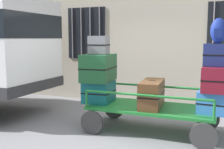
{
  "coord_description": "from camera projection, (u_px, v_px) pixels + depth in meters",
  "views": [
    {
      "loc": [
        2.05,
        -5.06,
        1.85
      ],
      "look_at": [
        -0.1,
        0.2,
        1.11
      ],
      "focal_mm": 44.49,
      "sensor_mm": 36.0,
      "label": 1
    }
  ],
  "objects": [
    {
      "name": "building_wall",
      "position": [
        147.0,
        15.0,
        7.63
      ],
      "size": [
        12.0,
        0.38,
        5.0
      ],
      "color": "#BCB29E",
      "rests_on": "ground"
    },
    {
      "name": "backpack",
      "position": [
        218.0,
        31.0,
        4.86
      ],
      "size": [
        0.27,
        0.22,
        0.44
      ],
      "color": "navy",
      "rests_on": "suitcase_center_top"
    },
    {
      "name": "suitcase_left_top",
      "position": [
        99.0,
        45.0,
        5.75
      ],
      "size": [
        0.42,
        0.32,
        0.38
      ],
      "color": "slate",
      "rests_on": "suitcase_left_middle"
    },
    {
      "name": "luggage_cart",
      "position": [
        151.0,
        111.0,
        5.5
      ],
      "size": [
        2.53,
        1.2,
        0.51
      ],
      "color": "#1E722D",
      "rests_on": "ground"
    },
    {
      "name": "cart_railing",
      "position": [
        152.0,
        92.0,
        5.45
      ],
      "size": [
        2.4,
        1.07,
        0.35
      ],
      "color": "#1E722D",
      "rests_on": "luggage_cart"
    },
    {
      "name": "suitcase_midleft_bottom",
      "position": [
        152.0,
        94.0,
        5.45
      ],
      "size": [
        0.47,
        0.99,
        0.53
      ],
      "color": "brown",
      "rests_on": "luggage_cart"
    },
    {
      "name": "ground_plane",
      "position": [
        113.0,
        130.0,
        5.65
      ],
      "size": [
        40.0,
        40.0,
        0.0
      ],
      "primitive_type": "plane",
      "color": "gray"
    },
    {
      "name": "suitcase_left_middle",
      "position": [
        99.0,
        68.0,
        5.8
      ],
      "size": [
        0.65,
        0.87,
        0.57
      ],
      "color": "#194C28",
      "rests_on": "suitcase_left_bottom"
    },
    {
      "name": "suitcase_center_bottom",
      "position": [
        213.0,
        101.0,
        5.06
      ],
      "size": [
        0.56,
        0.67,
        0.4
      ],
      "color": "#3372C6",
      "rests_on": "luggage_cart"
    },
    {
      "name": "suitcase_center_top",
      "position": [
        215.0,
        55.0,
        4.93
      ],
      "size": [
        0.42,
        0.28,
        0.41
      ],
      "color": "navy",
      "rests_on": "suitcase_center_middle"
    },
    {
      "name": "suitcase_center_middle",
      "position": [
        214.0,
        79.0,
        4.99
      ],
      "size": [
        0.45,
        0.74,
        0.45
      ],
      "color": "maroon",
      "rests_on": "suitcase_center_bottom"
    },
    {
      "name": "suitcase_left_bottom",
      "position": [
        99.0,
        92.0,
        5.87
      ],
      "size": [
        0.59,
        0.64,
        0.45
      ],
      "color": "#0F5960",
      "rests_on": "luggage_cart"
    }
  ]
}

